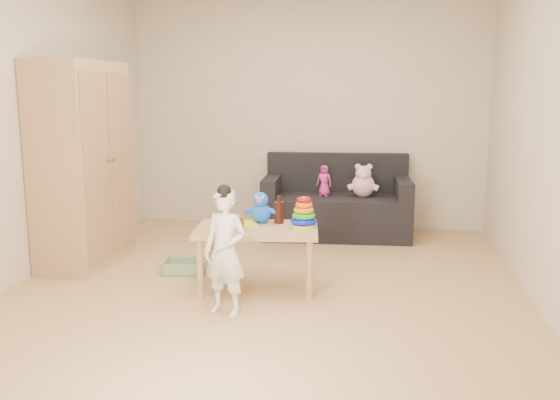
% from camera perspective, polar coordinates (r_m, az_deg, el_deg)
% --- Properties ---
extents(room, '(4.50, 4.50, 4.50)m').
position_cam_1_polar(room, '(4.57, -1.17, 7.51)').
color(room, tan).
rests_on(room, ground).
extents(wardrobe, '(0.50, 1.00, 1.79)m').
position_cam_1_polar(wardrobe, '(5.52, -18.47, 3.26)').
color(wardrobe, tan).
rests_on(wardrobe, ground).
extents(sofa, '(1.60, 0.88, 0.44)m').
position_cam_1_polar(sofa, '(6.39, 5.43, -1.53)').
color(sofa, black).
rests_on(sofa, ground).
extents(play_table, '(1.00, 0.71, 0.49)m').
position_cam_1_polar(play_table, '(4.66, -2.22, -5.61)').
color(play_table, tan).
rests_on(play_table, ground).
extents(storage_bin, '(0.39, 0.32, 0.11)m').
position_cam_1_polar(storage_bin, '(5.17, -9.13, -6.33)').
color(storage_bin, gray).
rests_on(storage_bin, ground).
extents(toddler, '(0.37, 0.29, 0.86)m').
position_cam_1_polar(toddler, '(4.11, -5.30, -5.15)').
color(toddler, white).
rests_on(toddler, ground).
extents(pink_bear, '(0.26, 0.23, 0.29)m').
position_cam_1_polar(pink_bear, '(6.31, 8.02, 1.64)').
color(pink_bear, '#F3B3CE').
rests_on(pink_bear, sofa).
extents(doll, '(0.19, 0.15, 0.32)m').
position_cam_1_polar(doll, '(6.31, 4.27, 1.84)').
color(doll, '#E12A99').
rests_on(doll, sofa).
extents(ring_stacker, '(0.21, 0.21, 0.24)m').
position_cam_1_polar(ring_stacker, '(4.60, 2.31, -1.46)').
color(ring_stacker, yellow).
rests_on(ring_stacker, play_table).
extents(brown_bottle, '(0.08, 0.08, 0.22)m').
position_cam_1_polar(brown_bottle, '(4.72, -0.10, -1.12)').
color(brown_bottle, black).
rests_on(brown_bottle, play_table).
extents(blue_plush, '(0.24, 0.21, 0.25)m').
position_cam_1_polar(blue_plush, '(4.74, -1.85, -0.67)').
color(blue_plush, '#1C6AFF').
rests_on(blue_plush, play_table).
extents(wooden_figure, '(0.05, 0.05, 0.10)m').
position_cam_1_polar(wooden_figure, '(4.54, -3.70, -2.17)').
color(wooden_figure, brown).
rests_on(wooden_figure, play_table).
extents(yellow_book, '(0.28, 0.28, 0.02)m').
position_cam_1_polar(yellow_book, '(4.69, -3.63, -2.31)').
color(yellow_book, '#EDFF1A').
rests_on(yellow_book, play_table).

